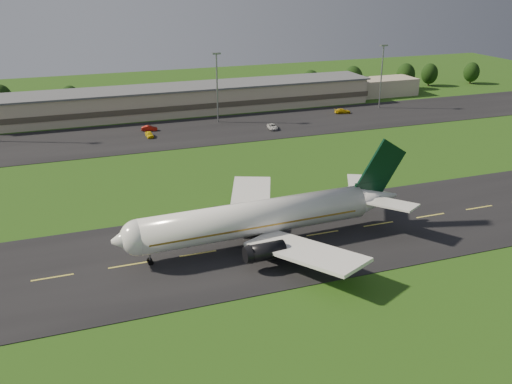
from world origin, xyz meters
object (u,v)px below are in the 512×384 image
object	(u,v)px
light_mast_centre	(217,79)
service_vehicle_c	(272,127)
service_vehicle_b	(149,128)
light_mast_east	(382,69)
service_vehicle_a	(149,134)
service_vehicle_d	(343,111)
airliner	(260,218)
terminal	(207,98)

from	to	relation	value
light_mast_centre	service_vehicle_c	bearing A→B (deg)	-46.91
service_vehicle_b	light_mast_east	bearing A→B (deg)	-74.14
service_vehicle_c	service_vehicle_a	bearing A→B (deg)	-175.46
light_mast_centre	service_vehicle_d	size ratio (longest dim) A/B	4.04
light_mast_centre	airliner	bearing A→B (deg)	-101.58
terminal	light_mast_centre	bearing A→B (deg)	-94.95
service_vehicle_a	service_vehicle_b	size ratio (longest dim) A/B	0.98
service_vehicle_d	light_mast_east	bearing A→B (deg)	-67.62
light_mast_centre	terminal	bearing A→B (deg)	85.05
service_vehicle_c	light_mast_centre	bearing A→B (deg)	143.73
light_mast_centre	light_mast_east	bearing A→B (deg)	0.00
terminal	service_vehicle_c	bearing A→B (deg)	-69.70
service_vehicle_b	service_vehicle_d	bearing A→B (deg)	-76.32
service_vehicle_b	service_vehicle_c	distance (m)	34.63
terminal	service_vehicle_d	distance (m)	43.20
terminal	service_vehicle_c	size ratio (longest dim) A/B	28.16
terminal	service_vehicle_b	world-z (taller)	terminal
airliner	service_vehicle_a	world-z (taller)	airliner
airliner	terminal	xyz separation A→B (m)	(17.79, 96.15, -0.67)
airliner	service_vehicle_c	size ratio (longest dim) A/B	9.96
service_vehicle_b	service_vehicle_a	bearing A→B (deg)	-176.56
light_mast_east	service_vehicle_d	size ratio (longest dim) A/B	4.04
light_mast_centre	service_vehicle_c	size ratio (longest dim) A/B	3.95
service_vehicle_d	service_vehicle_a	bearing A→B (deg)	107.37
light_mast_east	service_vehicle_d	bearing A→B (deg)	-169.02
airliner	light_mast_centre	world-z (taller)	light_mast_centre
light_mast_centre	light_mast_east	world-z (taller)	same
light_mast_east	service_vehicle_a	world-z (taller)	light_mast_east
terminal	service_vehicle_d	bearing A→B (deg)	-26.30
light_mast_centre	service_vehicle_a	world-z (taller)	light_mast_centre
service_vehicle_a	service_vehicle_c	size ratio (longest dim) A/B	0.84
service_vehicle_d	terminal	bearing A→B (deg)	75.10
light_mast_east	service_vehicle_c	xyz separation A→B (m)	(-42.78, -13.06, -11.92)
service_vehicle_c	service_vehicle_d	distance (m)	29.60
service_vehicle_d	service_vehicle_c	bearing A→B (deg)	121.47
terminal	light_mast_east	bearing A→B (deg)	-16.80
light_mast_centre	service_vehicle_b	bearing A→B (deg)	-171.86
service_vehicle_b	service_vehicle_c	bearing A→B (deg)	-93.31
light_mast_east	service_vehicle_b	xyz separation A→B (m)	(-75.91, -2.99, -11.91)
terminal	service_vehicle_b	xyz separation A→B (m)	(-22.31, -19.17, -3.17)
light_mast_east	service_vehicle_c	bearing A→B (deg)	-163.02
service_vehicle_a	service_vehicle_d	bearing A→B (deg)	4.00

